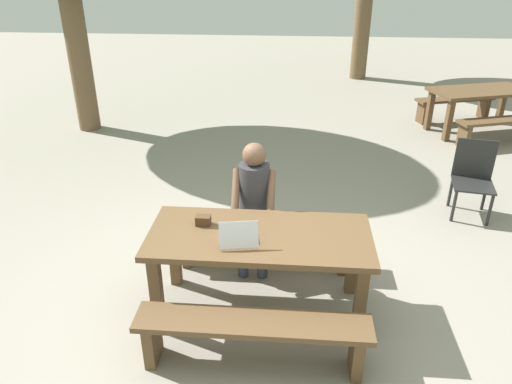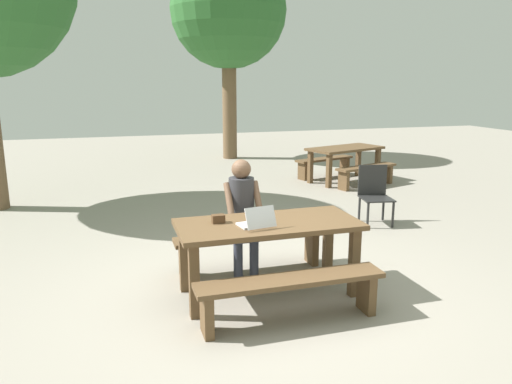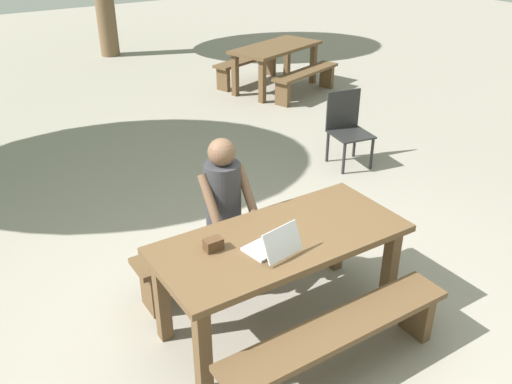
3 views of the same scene
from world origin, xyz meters
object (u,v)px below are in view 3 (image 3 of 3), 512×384
at_px(picnic_table_front, 281,250).
at_px(picnic_table_mid, 276,53).
at_px(plastic_chair, 347,127).
at_px(small_pouch, 213,244).
at_px(person_seated, 226,206).
at_px(laptop, 273,245).

height_order(picnic_table_front, picnic_table_mid, picnic_table_front).
height_order(picnic_table_front, plastic_chair, plastic_chair).
relative_size(small_pouch, plastic_chair, 0.14).
xyz_separation_m(person_seated, plastic_chair, (2.41, 1.32, -0.28)).
height_order(laptop, small_pouch, laptop).
xyz_separation_m(picnic_table_front, small_pouch, (-0.48, 0.11, 0.16)).
bearing_deg(laptop, small_pouch, -46.74).
distance_m(picnic_table_front, laptop, 0.26).
bearing_deg(plastic_chair, picnic_table_front, -130.36).
bearing_deg(picnic_table_front, plastic_chair, 39.79).
bearing_deg(picnic_table_mid, laptop, -142.53).
xyz_separation_m(small_pouch, person_seated, (0.38, 0.49, -0.06)).
bearing_deg(picnic_table_front, picnic_table_mid, 55.79).
bearing_deg(plastic_chair, picnic_table_mid, 81.23).
relative_size(laptop, plastic_chair, 0.39).
bearing_deg(small_pouch, laptop, -36.99).
distance_m(small_pouch, plastic_chair, 3.35).
xyz_separation_m(picnic_table_front, plastic_chair, (2.31, 1.93, -0.18)).
distance_m(picnic_table_front, picnic_table_mid, 5.87).
distance_m(picnic_table_front, person_seated, 0.62).
relative_size(picnic_table_front, small_pouch, 14.72).
height_order(person_seated, plastic_chair, person_seated).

